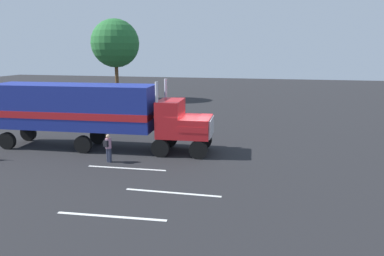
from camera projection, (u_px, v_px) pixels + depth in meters
name	position (u px, v px, depth m)	size (l,w,h in m)	color
ground_plane	(189.00, 153.00, 21.51)	(120.00, 120.00, 0.00)	#232326
lane_stripe_near	(127.00, 168.00, 18.75)	(4.40, 0.16, 0.01)	silver
lane_stripe_mid	(173.00, 193.00, 15.53)	(4.40, 0.16, 0.01)	silver
lane_stripe_far	(111.00, 216.00, 13.31)	(4.40, 0.16, 0.01)	silver
semi_truck	(91.00, 110.00, 22.09)	(14.28, 3.60, 4.50)	red
person_bystander	(108.00, 147.00, 19.61)	(0.37, 0.47, 1.63)	#2D3347
parked_car	(159.00, 111.00, 31.75)	(4.66, 2.59, 1.57)	#B7B7BC
tree_left	(115.00, 43.00, 43.03)	(5.97, 5.97, 10.11)	brown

